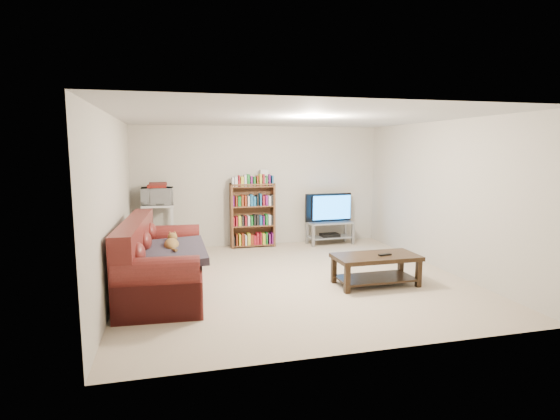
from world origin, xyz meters
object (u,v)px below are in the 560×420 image
object	(u,v)px
sofa	(158,267)
bookshelf	(253,214)
tv_stand	(330,229)
coffee_table	(376,264)

from	to	relation	value
sofa	bookshelf	xyz separation A→B (m)	(1.78, 2.42, 0.31)
sofa	bookshelf	distance (m)	3.02
tv_stand	bookshelf	distance (m)	1.63
coffee_table	bookshelf	bearing A→B (deg)	112.95
tv_stand	bookshelf	size ratio (longest dim) A/B	0.75
sofa	tv_stand	distance (m)	4.06
sofa	tv_stand	world-z (taller)	sofa
coffee_table	tv_stand	xyz separation A→B (m)	(0.32, 2.74, 0.01)
coffee_table	bookshelf	xyz separation A→B (m)	(-1.27, 2.88, 0.35)
sofa	tv_stand	xyz separation A→B (m)	(3.36, 2.27, -0.03)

